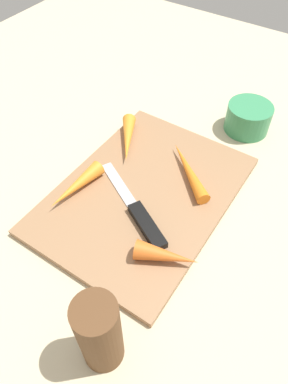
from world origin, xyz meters
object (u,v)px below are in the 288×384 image
object	(u,v)px
small_bowl	(248,118)
carrot_longest	(188,170)
cutting_board	(144,194)
pepper_grinder	(99,334)
carrot_long	(128,139)
knife	(143,220)
carrot_short	(76,186)
carrot_shortest	(166,256)

from	to	relation	value
small_bowl	carrot_longest	bearing A→B (deg)	-9.36
carrot_longest	cutting_board	bearing A→B (deg)	101.14
pepper_grinder	carrot_long	bearing A→B (deg)	-149.47
knife	carrot_short	world-z (taller)	carrot_short
knife	carrot_shortest	xyz separation A→B (m)	(0.04, 0.07, 0.01)
carrot_longest	carrot_shortest	xyz separation A→B (m)	(0.17, 0.06, 0.00)
carrot_longest	carrot_short	distance (m)	0.19
carrot_short	small_bowl	world-z (taller)	small_bowl
knife	carrot_shortest	size ratio (longest dim) A/B	2.05
cutting_board	carrot_longest	xyz separation A→B (m)	(-0.08, 0.04, 0.02)
carrot_long	small_bowl	bearing A→B (deg)	105.25
carrot_long	carrot_longest	distance (m)	0.13
carrot_shortest	pepper_grinder	bearing A→B (deg)	-110.23
knife	pepper_grinder	world-z (taller)	pepper_grinder
carrot_short	cutting_board	bearing A→B (deg)	127.71
carrot_long	carrot_longest	bearing A→B (deg)	54.64
small_bowl	carrot_short	bearing A→B (deg)	-27.45
knife	carrot_longest	bearing A→B (deg)	-65.54
carrot_longest	carrot_shortest	bearing A→B (deg)	148.91
cutting_board	knife	bearing A→B (deg)	31.98
carrot_shortest	carrot_short	world-z (taller)	carrot_shortest
knife	carrot_short	size ratio (longest dim) A/B	1.67
carrot_short	small_bowl	distance (m)	0.36
carrot_long	carrot_shortest	size ratio (longest dim) A/B	1.27
knife	carrot_shortest	world-z (taller)	carrot_shortest
carrot_short	small_bowl	bearing A→B (deg)	157.49
knife	small_bowl	distance (m)	0.31
cutting_board	carrot_longest	bearing A→B (deg)	150.90
carrot_long	carrot_short	distance (m)	0.14
carrot_short	pepper_grinder	distance (m)	0.26
carrot_shortest	carrot_short	bearing A→B (deg)	151.22
carrot_longest	carrot_long	bearing A→B (deg)	36.96
cutting_board	knife	world-z (taller)	knife
cutting_board	pepper_grinder	distance (m)	0.26
carrot_shortest	carrot_short	distance (m)	0.19
carrot_long	carrot_longest	xyz separation A→B (m)	(0.01, 0.13, -0.00)
carrot_long	carrot_short	size ratio (longest dim) A/B	1.03
cutting_board	pepper_grinder	bearing A→B (deg)	22.33
pepper_grinder	carrot_longest	bearing A→B (deg)	-169.96
carrot_shortest	carrot_longest	bearing A→B (deg)	88.89
cutting_board	pepper_grinder	xyz separation A→B (m)	(0.24, 0.10, 0.06)
pepper_grinder	carrot_short	bearing A→B (deg)	-132.52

